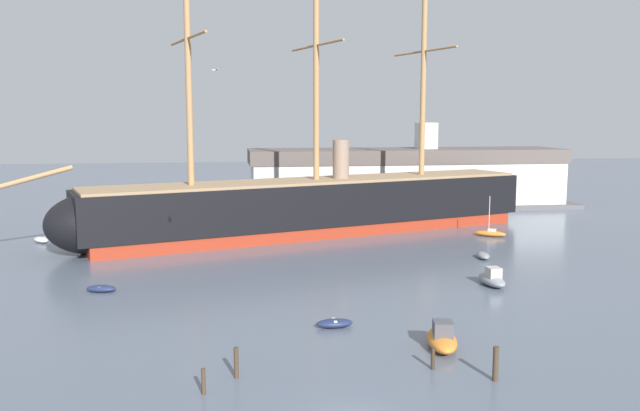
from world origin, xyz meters
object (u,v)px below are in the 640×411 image
at_px(dinghy_mid_left, 101,289).
at_px(mooring_piling_nearest, 236,363).
at_px(dinghy_distant_centre, 290,222).
at_px(seagull_in_flight, 215,70).
at_px(motorboat_mid_right, 492,279).
at_px(sailboat_far_right, 490,233).
at_px(motorboat_foreground_right, 442,338).
at_px(mooring_piling_left_pair, 433,358).
at_px(dinghy_near_centre, 334,323).
at_px(mooring_piling_right_pair, 203,381).
at_px(mooring_piling_midwater, 496,364).
at_px(dinghy_far_left, 41,240).
at_px(dinghy_alongside_stern, 483,255).
at_px(tall_ship, 316,205).
at_px(dockside_warehouse_right, 406,178).

relative_size(dinghy_mid_left, mooring_piling_nearest, 1.51).
height_order(dinghy_distant_centre, seagull_in_flight, seagull_in_flight).
distance_m(motorboat_mid_right, sailboat_far_right, 26.07).
relative_size(motorboat_foreground_right, mooring_piling_nearest, 2.61).
xyz_separation_m(motorboat_foreground_right, mooring_piling_left_pair, (-1.79, -3.53, 0.00)).
xyz_separation_m(dinghy_near_centre, seagull_in_flight, (-8.45, 2.66, 18.64)).
height_order(mooring_piling_left_pair, seagull_in_flight, seagull_in_flight).
bearing_deg(mooring_piling_right_pair, mooring_piling_midwater, -1.87).
distance_m(dinghy_near_centre, seagull_in_flight, 20.64).
height_order(motorboat_foreground_right, dinghy_far_left, motorboat_foreground_right).
bearing_deg(mooring_piling_midwater, dinghy_alongside_stern, 69.06).
height_order(dinghy_far_left, mooring_piling_nearest, mooring_piling_nearest).
relative_size(tall_ship, motorboat_mid_right, 16.48).
height_order(sailboat_far_right, mooring_piling_right_pair, sailboat_far_right).
bearing_deg(dinghy_distant_centre, dockside_warehouse_right, 35.28).
relative_size(dinghy_far_left, seagull_in_flight, 2.33).
relative_size(sailboat_far_right, mooring_piling_left_pair, 3.82).
bearing_deg(motorboat_mid_right, mooring_piling_right_pair, -141.35).
bearing_deg(sailboat_far_right, motorboat_foreground_right, -116.79).
distance_m(sailboat_far_right, mooring_piling_right_pair, 57.30).
height_order(mooring_piling_right_pair, mooring_piling_midwater, mooring_piling_midwater).
height_order(motorboat_foreground_right, motorboat_mid_right, motorboat_foreground_right).
bearing_deg(dinghy_distant_centre, dinghy_far_left, -163.27).
xyz_separation_m(motorboat_foreground_right, sailboat_far_right, (19.96, 39.53, -0.25)).
bearing_deg(dinghy_mid_left, dockside_warehouse_right, 50.07).
bearing_deg(motorboat_mid_right, sailboat_far_right, 67.67).
bearing_deg(seagull_in_flight, dinghy_near_centre, -17.45).
relative_size(mooring_piling_right_pair, mooring_piling_midwater, 0.72).
bearing_deg(motorboat_mid_right, dockside_warehouse_right, 83.01).
xyz_separation_m(motorboat_foreground_right, mooring_piling_nearest, (-13.91, -3.16, 0.26)).
bearing_deg(motorboat_mid_right, tall_ship, 113.07).
height_order(mooring_piling_nearest, mooring_piling_right_pair, mooring_piling_nearest).
relative_size(dinghy_distant_centre, seagull_in_flight, 1.73).
distance_m(dinghy_distant_centre, mooring_piling_right_pair, 59.41).
height_order(dinghy_mid_left, dinghy_far_left, dinghy_far_left).
relative_size(dinghy_alongside_stern, seagull_in_flight, 2.36).
bearing_deg(motorboat_foreground_right, mooring_piling_right_pair, -161.61).
bearing_deg(tall_ship, motorboat_foreground_right, -86.90).
bearing_deg(dockside_warehouse_right, dinghy_far_left, -155.09).
height_order(dinghy_far_left, mooring_piling_midwater, mooring_piling_midwater).
distance_m(sailboat_far_right, dockside_warehouse_right, 29.58).
bearing_deg(dinghy_mid_left, seagull_in_flight, -43.72).
xyz_separation_m(motorboat_foreground_right, dinghy_near_centre, (-6.51, 5.38, -0.36)).
bearing_deg(dinghy_distant_centre, sailboat_far_right, -28.59).
bearing_deg(sailboat_far_right, dinghy_near_centre, -127.77).
distance_m(dinghy_alongside_stern, mooring_piling_right_pair, 43.56).
bearing_deg(dinghy_far_left, dinghy_alongside_stern, -18.16).
bearing_deg(sailboat_far_right, dinghy_distant_centre, 151.41).
bearing_deg(seagull_in_flight, dinghy_mid_left, 136.28).
bearing_deg(motorboat_foreground_right, dinghy_far_left, 130.65).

